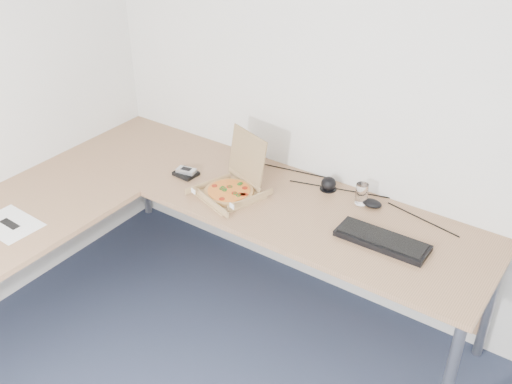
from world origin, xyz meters
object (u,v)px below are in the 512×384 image
Objects in this scene: pizza_box at (231,188)px; drinking_glass at (362,194)px; desk at (162,216)px; keyboard at (382,241)px; wallet at (186,174)px.

pizza_box is 2.99× the size of drinking_glass.
desk is 1.11m from keyboard.
drinking_glass is at bearing 21.39° from wallet.
desk is at bearing -101.39° from pizza_box.
drinking_glass is at bearing 132.01° from keyboard.
drinking_glass is 0.99m from wallet.
keyboard is 1.18m from wallet.
desk is 0.38m from wallet.
drinking_glass is 0.93× the size of wallet.
desk is 22.06× the size of drinking_glass.
pizza_box is 2.76× the size of wallet.
pizza_box is at bearing 1.09° from wallet.
desk is 7.39× the size of pizza_box.
pizza_box reaches higher than keyboard.
pizza_box is at bearing -152.74° from drinking_glass.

